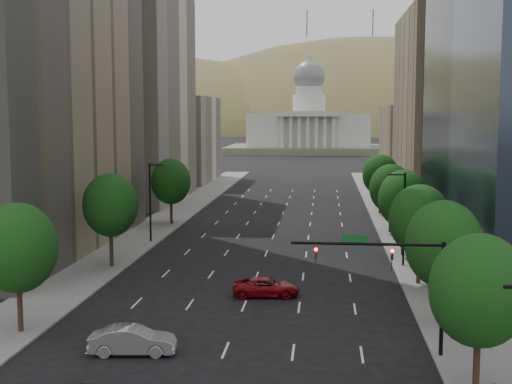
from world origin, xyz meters
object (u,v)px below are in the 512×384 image
(traffic_signal, at_px, (401,272))
(capitol, at_px, (309,130))
(car_red_far, at_px, (266,287))
(car_silver, at_px, (133,340))

(traffic_signal, bearing_deg, capitol, 92.74)
(capitol, distance_m, car_red_far, 206.84)
(car_silver, distance_m, car_red_far, 15.85)
(car_silver, relative_size, car_red_far, 0.98)
(car_silver, bearing_deg, car_red_far, -31.79)
(car_red_far, bearing_deg, capitol, -5.13)
(traffic_signal, height_order, car_silver, traffic_signal)
(car_red_far, bearing_deg, traffic_signal, -150.56)
(car_red_far, bearing_deg, car_silver, 148.66)
(capitol, bearing_deg, traffic_signal, -87.26)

